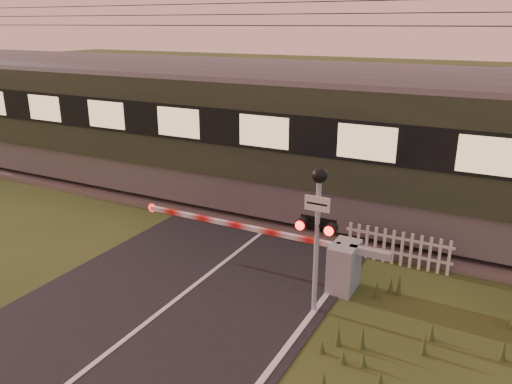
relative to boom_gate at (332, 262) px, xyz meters
The scene contains 7 objects.
ground 3.98m from the boom_gate, 133.17° to the right, with size 160.00×160.00×0.00m, color #2D3F18.
road 4.14m from the boom_gate, 130.77° to the right, with size 6.00×140.00×0.03m.
track_bed 4.55m from the boom_gate, 126.61° to the left, with size 140.00×3.40×0.39m.
overhead_wires 6.83m from the boom_gate, 126.61° to the left, with size 120.00×0.62×0.62m.
boom_gate is the anchor object (origin of this frame).
crossing_signal 1.84m from the boom_gate, 88.83° to the right, with size 0.77×0.34×3.02m.
picket_fence 2.03m from the boom_gate, 58.80° to the left, with size 2.57×0.07×0.88m.
Camera 1 is at (5.79, -6.64, 5.57)m, focal length 35.00 mm.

